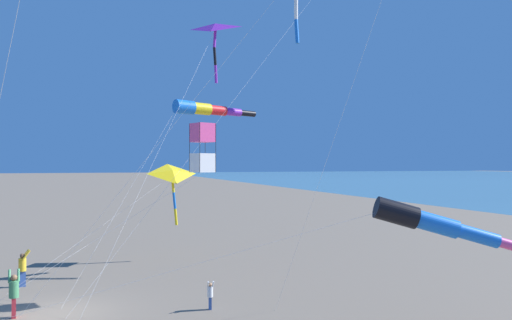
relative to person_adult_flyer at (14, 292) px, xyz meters
The scene contains 9 objects.
ground_plane 1.72m from the person_adult_flyer, ahead, with size 600.00×600.00×0.00m, color #756654.
person_adult_flyer is the anchor object (origin of this frame).
person_child_green_jacket 7.21m from the person_adult_flyer, 10.12° to the right, with size 0.28×0.35×1.14m.
person_bystander_far 4.96m from the person_adult_flyer, 93.47° to the left, with size 0.56×0.46×1.69m.
kite_box_striped_overhead 9.00m from the person_adult_flyer, ahead, with size 9.25×1.06×7.39m.
kite_windsock_blue_topmost 15.55m from the person_adult_flyer, 19.55° to the right, with size 19.07×5.97×4.49m.
kite_delta_red_high_left 12.16m from the person_adult_flyer, 51.00° to the left, with size 9.17×6.05×5.67m.
kite_windsock_small_distant 12.48m from the person_adult_flyer, 32.32° to the left, with size 9.91×5.94×8.90m.
kite_delta_purple_drifting 14.71m from the person_adult_flyer, 23.74° to the left, with size 7.61×8.07×12.87m.
Camera 1 is at (1.27, -20.10, 5.68)m, focal length 34.88 mm.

